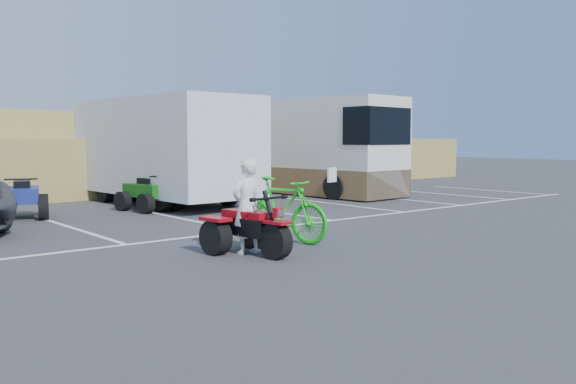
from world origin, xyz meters
TOP-DOWN VIEW (x-y plane):
  - ground at (0.00, 0.00)m, footprint 100.00×100.00m
  - parking_stripes at (0.87, 4.07)m, footprint 28.00×5.16m
  - grass_embankment at (0.00, 15.48)m, footprint 40.00×8.50m
  - red_trike_atv at (-1.43, 0.07)m, footprint 1.38×1.74m
  - rider at (-1.44, 0.22)m, footprint 0.65×0.46m
  - green_dirt_bike at (-0.20, 0.80)m, footprint 1.11×2.19m
  - cargo_trailer at (1.39, 8.52)m, footprint 3.08×7.00m
  - rv_motorhome at (7.23, 9.44)m, footprint 3.06×9.48m
  - quad_atv_blue at (-3.04, 7.70)m, footprint 1.65×1.92m
  - quad_atv_green at (0.15, 7.18)m, footprint 1.44×1.76m

SIDE VIEW (x-z plane):
  - ground at x=0.00m, z-range 0.00..0.00m
  - red_trike_atv at x=-1.43m, z-range -0.53..0.53m
  - quad_atv_blue at x=-3.04m, z-range -0.53..0.53m
  - quad_atv_green at x=0.15m, z-range -0.51..0.51m
  - parking_stripes at x=0.87m, z-range 0.00..0.01m
  - green_dirt_bike at x=-0.20m, z-range 0.00..1.27m
  - rider at x=-1.44m, z-range 0.00..1.67m
  - grass_embankment at x=0.00m, z-range -0.13..2.97m
  - rv_motorhome at x=7.23m, z-range -0.22..3.13m
  - cargo_trailer at x=1.39m, z-range 0.13..3.34m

